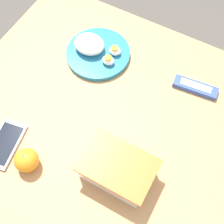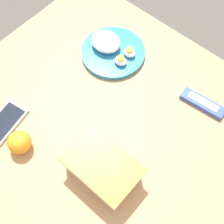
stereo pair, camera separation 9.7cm
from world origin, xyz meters
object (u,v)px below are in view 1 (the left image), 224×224
Objects in this scene: food_container at (118,170)px; rice_plate at (96,51)px; cell_phone at (5,144)px; orange_fruit at (26,160)px; candy_bar at (195,87)px.

rice_plate is at bearing -51.83° from food_container.
cell_phone is (0.07, 0.43, -0.01)m from rice_plate.
orange_fruit is 0.59m from candy_bar.
candy_bar is at bearing -124.35° from orange_fruit.
rice_plate is 0.44m from cell_phone.
rice_plate reaches higher than cell_phone.
orange_fruit is at bearing 171.05° from cell_phone.
food_container reaches higher than rice_plate.
cell_phone is (0.10, -0.02, -0.03)m from orange_fruit.
candy_bar is 0.64m from cell_phone.
orange_fruit is 0.45m from rice_plate.
rice_plate reaches higher than candy_bar.
rice_plate is 1.50× the size of candy_bar.
candy_bar is at bearing -132.69° from cell_phone.
rice_plate is 1.38× the size of cell_phone.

